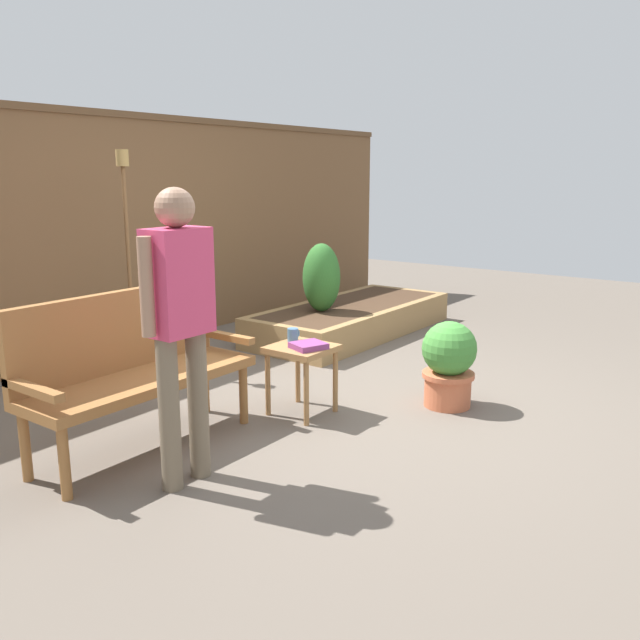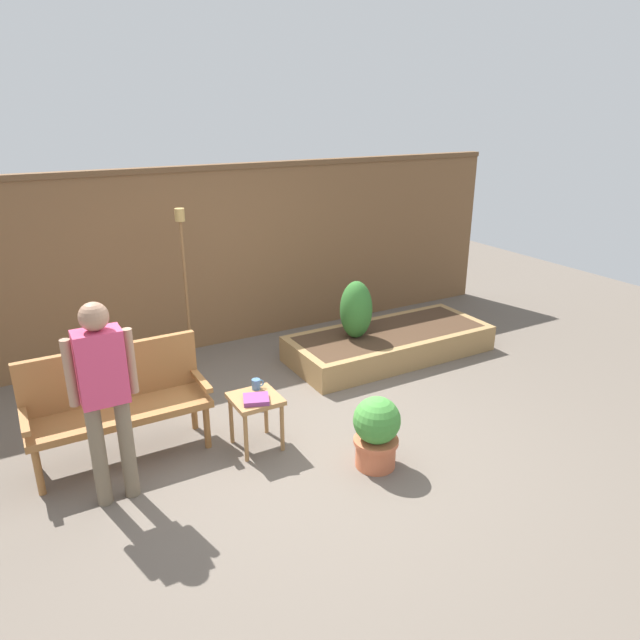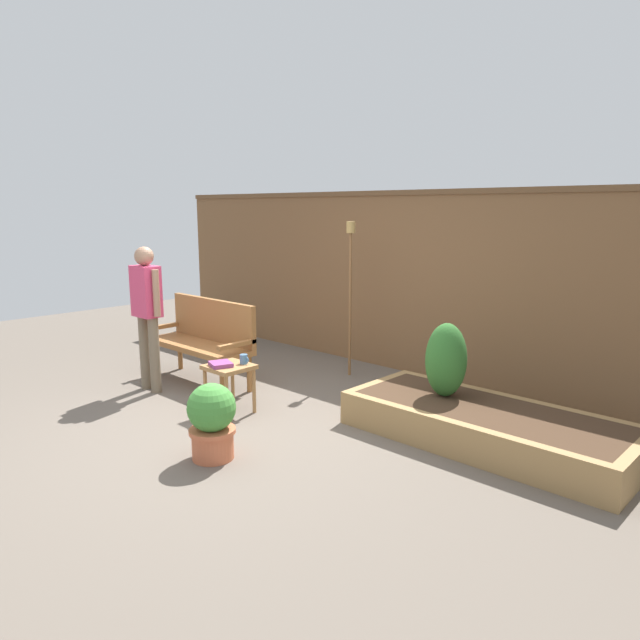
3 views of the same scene
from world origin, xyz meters
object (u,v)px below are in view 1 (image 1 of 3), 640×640
at_px(potted_boxwood, 449,362).
at_px(person_by_bench, 179,312).
at_px(book_on_table, 309,346).
at_px(cup_on_table, 293,335).
at_px(shrub_near_bench, 321,278).
at_px(garden_bench, 132,359).
at_px(tiki_torch, 126,223).
at_px(side_table, 302,358).

height_order(potted_boxwood, person_by_bench, person_by_bench).
bearing_deg(book_on_table, cup_on_table, 85.77).
bearing_deg(cup_on_table, book_on_table, -114.53).
distance_m(shrub_near_bench, person_by_bench, 3.17).
xyz_separation_m(cup_on_table, shrub_near_bench, (1.64, 0.96, 0.11)).
xyz_separation_m(potted_boxwood, person_by_bench, (-1.92, 0.60, 0.61)).
bearing_deg(garden_bench, potted_boxwood, -34.54).
height_order(shrub_near_bench, person_by_bench, person_by_bench).
distance_m(garden_bench, shrub_near_bench, 2.81).
xyz_separation_m(book_on_table, tiki_torch, (0.02, 1.86, 0.73)).
height_order(book_on_table, potted_boxwood, potted_boxwood).
bearing_deg(shrub_near_bench, person_by_bench, -157.00).
xyz_separation_m(side_table, cup_on_table, (0.07, 0.13, 0.13)).
bearing_deg(book_on_table, shrub_near_bench, 54.20).
xyz_separation_m(garden_bench, side_table, (1.04, -0.47, -0.15)).
relative_size(garden_bench, tiki_torch, 0.80).
distance_m(garden_bench, cup_on_table, 1.16).
distance_m(cup_on_table, tiki_torch, 1.80).
distance_m(book_on_table, potted_boxwood, 1.02).
xyz_separation_m(potted_boxwood, shrub_near_bench, (0.98, 1.83, 0.31)).
xyz_separation_m(garden_bench, person_by_bench, (-0.16, -0.62, 0.39)).
xyz_separation_m(cup_on_table, person_by_bench, (-1.26, -0.27, 0.41)).
height_order(garden_bench, potted_boxwood, garden_bench).
relative_size(side_table, tiki_torch, 0.27).
height_order(garden_bench, cup_on_table, garden_bench).
bearing_deg(tiki_torch, person_by_bench, -121.61).
xyz_separation_m(cup_on_table, book_on_table, (-0.09, -0.21, -0.03)).
relative_size(potted_boxwood, shrub_near_bench, 0.93).
bearing_deg(potted_boxwood, book_on_table, 138.64).
bearing_deg(garden_bench, side_table, -24.51).
height_order(potted_boxwood, tiki_torch, tiki_torch).
xyz_separation_m(shrub_near_bench, person_by_bench, (-2.90, -1.23, 0.30)).
bearing_deg(tiki_torch, potted_boxwood, -73.77).
xyz_separation_m(garden_bench, potted_boxwood, (1.77, -1.22, -0.22)).
distance_m(garden_bench, potted_boxwood, 2.15).
xyz_separation_m(garden_bench, cup_on_table, (1.10, -0.34, -0.02)).
relative_size(side_table, potted_boxwood, 0.78).
height_order(cup_on_table, tiki_torch, tiki_torch).
height_order(side_table, person_by_bench, person_by_bench).
relative_size(garden_bench, side_table, 3.00).
distance_m(tiki_torch, person_by_bench, 2.29).
distance_m(shrub_near_bench, tiki_torch, 1.94).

